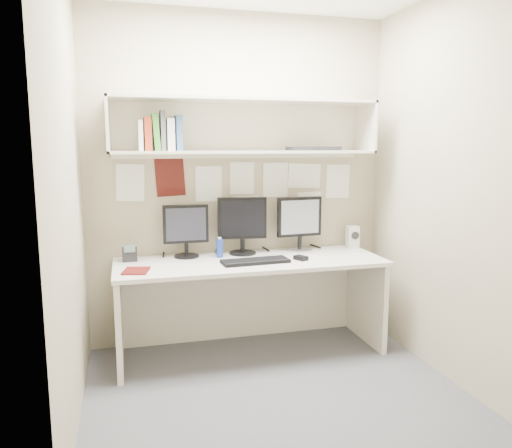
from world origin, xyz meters
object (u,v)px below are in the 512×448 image
object	(u,v)px
maroon_notebook	(136,271)
monitor_center	(242,223)
desk	(250,306)
monitor_left	(186,228)
keyboard	(255,261)
desk_phone	(130,254)
monitor_right	(300,221)
speaker	(353,237)

from	to	relation	value
maroon_notebook	monitor_center	bearing A→B (deg)	36.75
desk	monitor_left	bearing A→B (deg)	154.10
desk	maroon_notebook	bearing A→B (deg)	-169.96
keyboard	desk	bearing A→B (deg)	92.02
monitor_center	desk_phone	xyz separation A→B (m)	(-0.87, -0.03, -0.19)
monitor_center	keyboard	xyz separation A→B (m)	(0.02, -0.33, -0.23)
monitor_right	keyboard	size ratio (longest dim) A/B	0.89
monitor_right	monitor_left	bearing A→B (deg)	175.49
keyboard	speaker	xyz separation A→B (m)	(0.93, 0.33, 0.08)
monitor_left	monitor_right	xyz separation A→B (m)	(0.92, -0.00, 0.02)
monitor_center	desk	bearing A→B (deg)	-79.81
keyboard	maroon_notebook	xyz separation A→B (m)	(-0.85, -0.04, -0.01)
desk	speaker	size ratio (longest dim) A/B	10.84
maroon_notebook	monitor_left	bearing A→B (deg)	56.36
desk	monitor_center	xyz separation A→B (m)	(-0.01, 0.22, 0.61)
desk_phone	maroon_notebook	bearing A→B (deg)	-83.21
keyboard	maroon_notebook	world-z (taller)	keyboard
monitor_left	speaker	bearing A→B (deg)	0.32
desk	monitor_left	xyz separation A→B (m)	(-0.45, 0.22, 0.59)
monitor_right	keyboard	bearing A→B (deg)	-148.70
monitor_center	speaker	distance (m)	0.96
monitor_left	monitor_right	bearing A→B (deg)	0.49
desk	monitor_left	size ratio (longest dim) A/B	4.97
monitor_center	speaker	size ratio (longest dim) A/B	2.43
desk	monitor_center	distance (m)	0.65
monitor_left	desk	bearing A→B (deg)	-25.40
monitor_left	desk_phone	bearing A→B (deg)	-175.02
desk_phone	monitor_center	bearing A→B (deg)	2.77
desk_phone	monitor_left	bearing A→B (deg)	5.06
monitor_left	monitor_center	xyz separation A→B (m)	(0.44, -0.00, 0.02)
monitor_right	desk_phone	distance (m)	1.36
monitor_left	monitor_center	world-z (taller)	monitor_center
monitor_right	keyboard	world-z (taller)	monitor_right
desk	monitor_right	world-z (taller)	monitor_right
monitor_left	desk_phone	world-z (taller)	monitor_left
monitor_right	desk_phone	size ratio (longest dim) A/B	3.37
monitor_center	desk_phone	world-z (taller)	monitor_center
monitor_left	keyboard	bearing A→B (deg)	-34.98
keyboard	speaker	size ratio (longest dim) A/B	2.67
maroon_notebook	desk_phone	bearing A→B (deg)	109.06
monitor_center	maroon_notebook	xyz separation A→B (m)	(-0.83, -0.37, -0.24)
speaker	keyboard	bearing A→B (deg)	-154.28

